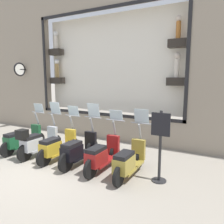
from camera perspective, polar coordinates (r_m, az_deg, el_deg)
The scene contains 9 objects.
ground_plane at distance 6.58m, azimuth -17.83°, elevation -13.87°, with size 120.00×120.00×0.00m, color gray.
building_facade at distance 9.18m, azimuth -1.53°, elevation 22.88°, with size 1.25×36.00×9.19m.
scooter_olive_0 at distance 5.65m, azimuth 4.41°, elevation -12.59°, with size 1.80×0.61×1.65m.
scooter_red_1 at distance 6.00m, azimuth -2.68°, elevation -11.23°, with size 1.80×0.60×1.56m.
scooter_black_2 at distance 6.43m, azimuth -8.81°, elevation -9.80°, with size 1.81×0.60×1.71m.
scooter_yellow_3 at distance 6.92m, azimuth -14.15°, elevation -8.71°, with size 1.80×0.61×1.59m.
scooter_silver_4 at distance 7.42m, azimuth -19.02°, elevation -7.35°, with size 1.81×0.60×1.67m.
scooter_green_5 at distance 8.06m, azimuth -22.56°, elevation -6.67°, with size 1.80×0.60×1.57m.
shop_sign_post at distance 5.38m, azimuth 12.46°, elevation -8.13°, with size 0.36×0.45×1.75m.
Camera 1 is at (-4.11, -4.48, 2.51)m, focal length 35.00 mm.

